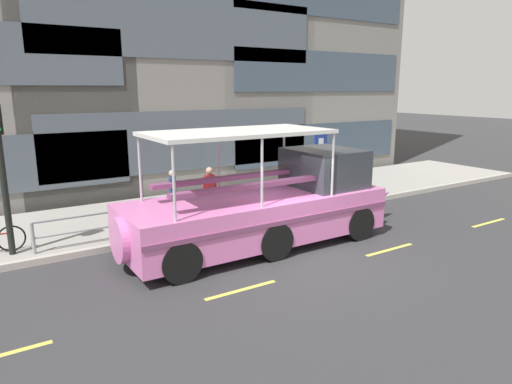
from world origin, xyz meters
name	(u,v)px	position (x,y,z in m)	size (l,w,h in m)	color
ground_plane	(299,256)	(0.00, 0.00, 0.00)	(120.00, 120.00, 0.00)	#333335
sidewalk	(206,207)	(0.00, 5.60, 0.09)	(32.00, 4.80, 0.18)	#99968E
curb_edge	(240,224)	(0.00, 3.11, 0.09)	(32.00, 0.18, 0.18)	#B2ADA3
lane_centreline	(324,268)	(0.00, -0.98, 0.00)	(25.80, 0.12, 0.01)	#DBD64C
curb_guardrail	(216,204)	(-0.71, 3.45, 0.77)	(10.69, 0.09, 0.87)	gray
traffic_light_pole	(1,161)	(-6.49, 3.67, 2.62)	(0.24, 0.46, 4.02)	black
parking_sign	(320,154)	(4.16, 4.14, 1.92)	(0.60, 0.12, 2.55)	#4C4F54
duck_tour_boat	(272,205)	(0.02, 1.31, 1.10)	(9.39, 2.66, 3.29)	pink
pedestrian_near_bow	(300,176)	(3.13, 4.06, 1.19)	(0.46, 0.28, 1.67)	#1E2338
pedestrian_mid_left	(210,187)	(-0.57, 4.10, 1.20)	(0.49, 0.23, 1.68)	black
pedestrian_mid_right	(173,189)	(-1.61, 4.76, 1.14)	(0.31, 0.39, 1.59)	#47423D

